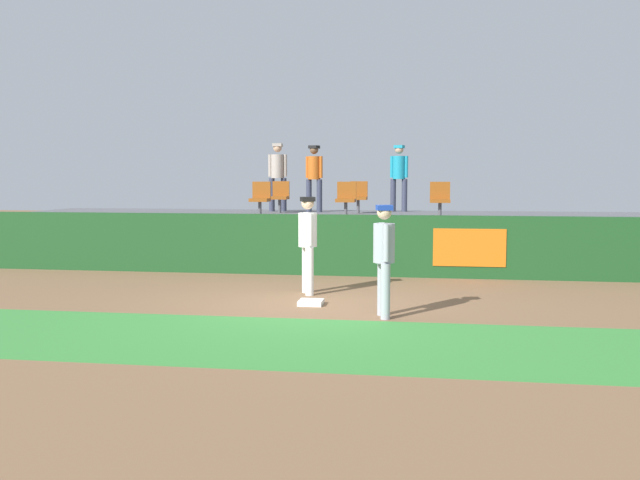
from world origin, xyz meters
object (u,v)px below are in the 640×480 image
(spectator_hooded, at_px, (399,173))
(seat_front_left, at_px, (260,197))
(player_runner_visitor, at_px, (384,253))
(first_base, at_px, (311,302))
(spectator_casual, at_px, (314,174))
(seat_back_left, at_px, (280,195))
(seat_front_center, at_px, (346,197))
(seat_back_center, at_px, (358,195))
(player_fielder_home, at_px, (308,238))
(spectator_capped, at_px, (278,172))
(seat_front_right, at_px, (440,198))

(spectator_hooded, bearing_deg, seat_front_left, 58.07)
(player_runner_visitor, bearing_deg, first_base, -137.05)
(spectator_casual, bearing_deg, player_runner_visitor, 124.50)
(seat_back_left, distance_m, seat_front_center, 2.68)
(player_runner_visitor, relative_size, seat_back_center, 2.04)
(first_base, relative_size, spectator_hooded, 0.22)
(player_fielder_home, xyz_separation_m, spectator_capped, (-1.96, 6.44, 1.25))
(spectator_hooded, relative_size, spectator_capped, 0.97)
(first_base, relative_size, player_runner_visitor, 0.23)
(seat_back_left, distance_m, spectator_hooded, 3.38)
(seat_front_center, xyz_separation_m, seat_back_center, (0.12, 1.80, 0.00))
(player_runner_visitor, relative_size, seat_front_left, 2.04)
(spectator_hooded, bearing_deg, spectator_casual, 30.42)
(seat_front_left, height_order, spectator_capped, spectator_capped)
(seat_front_center, bearing_deg, seat_front_left, -180.00)
(player_fielder_home, bearing_deg, player_runner_visitor, 16.78)
(seat_front_center, bearing_deg, first_base, -90.17)
(seat_back_center, height_order, spectator_capped, spectator_capped)
(seat_back_center, bearing_deg, seat_back_left, -180.00)
(first_base, height_order, seat_front_left, seat_front_left)
(player_fielder_home, relative_size, player_runner_visitor, 1.04)
(spectator_capped, bearing_deg, spectator_casual, 169.33)
(first_base, relative_size, spectator_casual, 0.22)
(seat_front_left, bearing_deg, first_base, -67.44)
(seat_front_right, relative_size, seat_front_center, 1.00)
(seat_back_left, bearing_deg, spectator_hooded, 20.87)
(player_runner_visitor, distance_m, spectator_casual, 8.61)
(seat_front_right, distance_m, spectator_casual, 4.13)
(seat_front_left, relative_size, spectator_hooded, 0.46)
(seat_front_left, xyz_separation_m, seat_back_center, (2.20, 1.80, 0.00))
(seat_front_left, distance_m, spectator_capped, 2.60)
(first_base, distance_m, seat_back_center, 6.96)
(first_base, relative_size, seat_front_left, 0.48)
(player_fielder_home, bearing_deg, seat_front_center, 154.95)
(player_fielder_home, height_order, spectator_capped, spectator_capped)
(seat_back_left, bearing_deg, first_base, -73.80)
(seat_front_left, bearing_deg, spectator_casual, 68.53)
(first_base, distance_m, player_fielder_home, 1.46)
(player_fielder_home, bearing_deg, spectator_hooded, 147.32)
(seat_back_left, bearing_deg, seat_front_right, -23.33)
(first_base, xyz_separation_m, spectator_hooded, (1.14, 7.96, 2.20))
(spectator_casual, bearing_deg, seat_back_left, 52.20)
(seat_front_left, bearing_deg, seat_back_left, 86.86)
(seat_front_center, bearing_deg, spectator_hooded, 69.36)
(seat_front_right, bearing_deg, seat_front_left, -180.00)
(first_base, relative_size, seat_front_center, 0.48)
(player_runner_visitor, distance_m, seat_back_center, 7.73)
(seat_back_left, distance_m, seat_back_center, 2.10)
(seat_front_right, height_order, seat_back_left, same)
(player_runner_visitor, relative_size, seat_front_center, 2.04)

